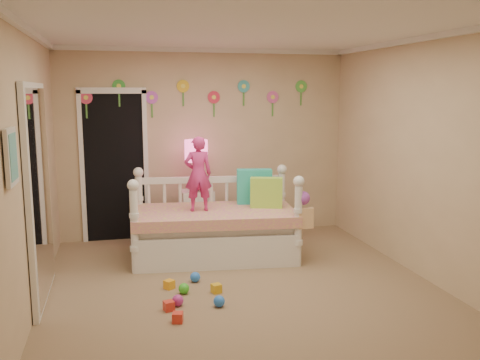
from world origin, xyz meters
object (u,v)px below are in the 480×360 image
object	(u,v)px
daybed	(215,214)
nightstand	(197,216)
child	(198,174)
table_lamp	(196,157)

from	to	relation	value
daybed	nightstand	xyz separation A→B (m)	(-0.11, 0.72, -0.18)
child	table_lamp	bearing A→B (deg)	-95.62
child	table_lamp	xyz separation A→B (m)	(0.09, 0.73, 0.11)
daybed	child	distance (m)	0.55
nightstand	table_lamp	xyz separation A→B (m)	(0.00, 0.00, 0.80)
daybed	nightstand	size ratio (longest dim) A/B	2.79
nightstand	daybed	bearing A→B (deg)	-85.27
child	nightstand	bearing A→B (deg)	-95.62
table_lamp	daybed	bearing A→B (deg)	-81.68
child	daybed	bearing A→B (deg)	-175.52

